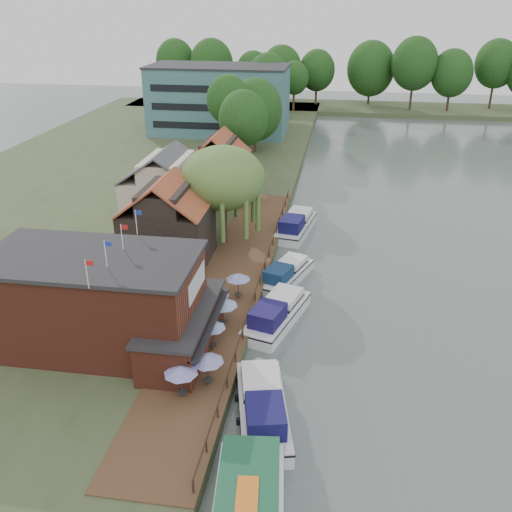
# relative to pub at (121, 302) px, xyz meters

# --- Properties ---
(ground) EXTENTS (260.00, 260.00, 0.00)m
(ground) POSITION_rel_pub_xyz_m (14.00, 1.00, -4.65)
(ground) COLOR #485452
(ground) RESTS_ON ground
(land_bank) EXTENTS (50.00, 140.00, 1.00)m
(land_bank) POSITION_rel_pub_xyz_m (-16.00, 36.00, -4.15)
(land_bank) COLOR #384728
(land_bank) RESTS_ON ground
(quay_deck) EXTENTS (6.00, 50.00, 0.10)m
(quay_deck) POSITION_rel_pub_xyz_m (6.00, 11.00, -3.60)
(quay_deck) COLOR #47301E
(quay_deck) RESTS_ON land_bank
(quay_rail) EXTENTS (0.20, 49.00, 1.00)m
(quay_rail) POSITION_rel_pub_xyz_m (8.70, 11.50, -3.15)
(quay_rail) COLOR black
(quay_rail) RESTS_ON land_bank
(pub) EXTENTS (20.00, 11.00, 7.30)m
(pub) POSITION_rel_pub_xyz_m (0.00, 0.00, 0.00)
(pub) COLOR maroon
(pub) RESTS_ON land_bank
(hotel_block) EXTENTS (25.40, 12.40, 12.30)m
(hotel_block) POSITION_rel_pub_xyz_m (-8.00, 71.00, 2.50)
(hotel_block) COLOR #38666B
(hotel_block) RESTS_ON land_bank
(cottage_a) EXTENTS (8.60, 7.60, 8.50)m
(cottage_a) POSITION_rel_pub_xyz_m (-1.00, 15.00, 0.60)
(cottage_a) COLOR black
(cottage_a) RESTS_ON land_bank
(cottage_b) EXTENTS (9.60, 8.60, 8.50)m
(cottage_b) POSITION_rel_pub_xyz_m (-4.00, 25.00, 0.60)
(cottage_b) COLOR beige
(cottage_b) RESTS_ON land_bank
(cottage_c) EXTENTS (7.60, 7.60, 8.50)m
(cottage_c) POSITION_rel_pub_xyz_m (0.00, 34.00, 0.60)
(cottage_c) COLOR black
(cottage_c) RESTS_ON land_bank
(willow) EXTENTS (8.60, 8.60, 10.43)m
(willow) POSITION_rel_pub_xyz_m (3.50, 20.00, 1.56)
(willow) COLOR #476B2D
(willow) RESTS_ON land_bank
(umbrella_0) EXTENTS (2.26, 2.26, 2.38)m
(umbrella_0) POSITION_rel_pub_xyz_m (5.97, -5.36, -2.36)
(umbrella_0) COLOR #1D1A94
(umbrella_0) RESTS_ON quay_deck
(umbrella_1) EXTENTS (2.24, 2.24, 2.38)m
(umbrella_1) POSITION_rel_pub_xyz_m (7.36, -3.84, -2.36)
(umbrella_1) COLOR navy
(umbrella_1) RESTS_ON quay_deck
(umbrella_2) EXTENTS (2.11, 2.11, 2.38)m
(umbrella_2) POSITION_rel_pub_xyz_m (6.69, 0.31, -2.36)
(umbrella_2) COLOR navy
(umbrella_2) RESTS_ON quay_deck
(umbrella_3) EXTENTS (2.35, 2.35, 2.38)m
(umbrella_3) POSITION_rel_pub_xyz_m (6.83, 3.64, -2.36)
(umbrella_3) COLOR #1B4996
(umbrella_3) RESTS_ON quay_deck
(umbrella_4) EXTENTS (2.14, 2.14, 2.38)m
(umbrella_4) POSITION_rel_pub_xyz_m (5.96, 5.20, -2.36)
(umbrella_4) COLOR navy
(umbrella_4) RESTS_ON quay_deck
(umbrella_5) EXTENTS (2.12, 2.12, 2.38)m
(umbrella_5) POSITION_rel_pub_xyz_m (7.19, 8.27, -2.36)
(umbrella_5) COLOR navy
(umbrella_5) RESTS_ON quay_deck
(cruiser_0) EXTENTS (5.67, 11.03, 2.58)m
(cruiser_0) POSITION_rel_pub_xyz_m (11.32, -5.37, -3.36)
(cruiser_0) COLOR silver
(cruiser_0) RESTS_ON ground
(cruiser_1) EXTENTS (5.92, 10.62, 2.46)m
(cruiser_1) POSITION_rel_pub_xyz_m (10.78, 6.43, -3.42)
(cruiser_1) COLOR white
(cruiser_1) RESTS_ON ground
(cruiser_2) EXTENTS (5.70, 9.57, 2.18)m
(cruiser_2) POSITION_rel_pub_xyz_m (10.72, 14.03, -3.56)
(cruiser_2) COLOR silver
(cruiser_2) RESTS_ON ground
(cruiser_3) EXTENTS (4.95, 10.74, 2.52)m
(cruiser_3) POSITION_rel_pub_xyz_m (10.54, 26.41, -3.39)
(cruiser_3) COLOR silver
(cruiser_3) RESTS_ON ground
(swan) EXTENTS (0.44, 0.44, 0.44)m
(swan) POSITION_rel_pub_xyz_m (13.09, -9.15, -4.43)
(swan) COLOR white
(swan) RESTS_ON ground
(bank_tree_0) EXTENTS (6.72, 6.72, 12.54)m
(bank_tree_0) POSITION_rel_pub_xyz_m (1.67, 42.27, 2.62)
(bank_tree_0) COLOR #143811
(bank_tree_0) RESTS_ON land_bank
(bank_tree_1) EXTENTS (6.52, 6.52, 13.11)m
(bank_tree_1) POSITION_rel_pub_xyz_m (-2.54, 52.56, 2.91)
(bank_tree_1) COLOR #143811
(bank_tree_1) RESTS_ON land_bank
(bank_tree_2) EXTENTS (8.82, 8.82, 12.00)m
(bank_tree_2) POSITION_rel_pub_xyz_m (0.79, 57.95, 2.35)
(bank_tree_2) COLOR #143811
(bank_tree_2) RESTS_ON land_bank
(bank_tree_3) EXTENTS (8.00, 8.00, 13.84)m
(bank_tree_3) POSITION_rel_pub_xyz_m (-0.03, 79.12, 3.27)
(bank_tree_3) COLOR #143811
(bank_tree_3) RESTS_ON land_bank
(bank_tree_4) EXTENTS (6.31, 6.31, 11.58)m
(bank_tree_4) POSITION_rel_pub_xyz_m (0.04, 87.40, 2.14)
(bank_tree_4) COLOR #143811
(bank_tree_4) RESTS_ON land_bank
(bank_tree_5) EXTENTS (6.35, 6.35, 10.78)m
(bank_tree_5) POSITION_rel_pub_xyz_m (3.65, 94.93, 1.74)
(bank_tree_5) COLOR #143811
(bank_tree_5) RESTS_ON land_bank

